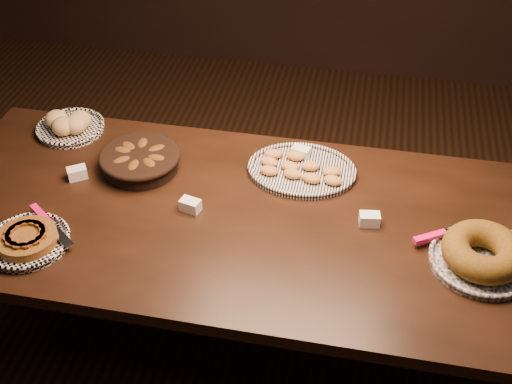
% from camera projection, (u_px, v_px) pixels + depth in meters
% --- Properties ---
extents(ground, '(5.00, 5.00, 0.00)m').
position_uv_depth(ground, '(258.00, 348.00, 2.73)').
color(ground, black).
rests_on(ground, ground).
extents(buffet_table, '(2.40, 1.00, 0.75)m').
position_uv_depth(buffet_table, '(258.00, 232.00, 2.30)').
color(buffet_table, black).
rests_on(buffet_table, ground).
extents(apple_tart_plate, '(0.31, 0.31, 0.05)m').
position_uv_depth(apple_tart_plate, '(28.00, 240.00, 2.13)').
color(apple_tart_plate, white).
rests_on(apple_tart_plate, buffet_table).
extents(madeleine_platter, '(0.41, 0.33, 0.05)m').
position_uv_depth(madeleine_platter, '(301.00, 169.00, 2.44)').
color(madeleine_platter, black).
rests_on(madeleine_platter, buffet_table).
extents(bundt_cake_plate, '(0.38, 0.35, 0.10)m').
position_uv_depth(bundt_cake_plate, '(482.00, 254.00, 2.05)').
color(bundt_cake_plate, black).
rests_on(bundt_cake_plate, buffet_table).
extents(croissant_basket, '(0.31, 0.31, 0.08)m').
position_uv_depth(croissant_basket, '(140.00, 159.00, 2.44)').
color(croissant_basket, black).
rests_on(croissant_basket, buffet_table).
extents(bread_roll_plate, '(0.28, 0.28, 0.09)m').
position_uv_depth(bread_roll_plate, '(69.00, 125.00, 2.64)').
color(bread_roll_plate, white).
rests_on(bread_roll_plate, buffet_table).
extents(tent_cards, '(1.61, 0.45, 0.04)m').
position_uv_depth(tent_cards, '(283.00, 196.00, 2.30)').
color(tent_cards, white).
rests_on(tent_cards, buffet_table).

